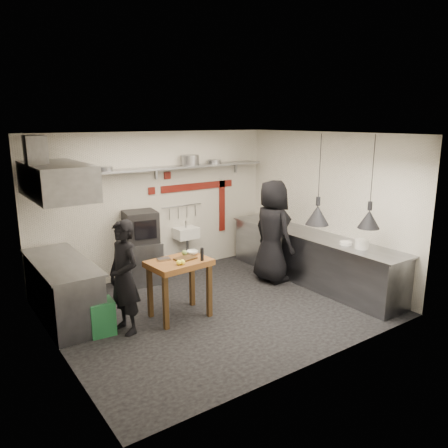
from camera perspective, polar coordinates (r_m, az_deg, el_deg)
floor at (r=7.31m, az=-0.91°, el=-10.86°), size 5.00×5.00×0.00m
ceiling at (r=6.66m, az=-1.00°, el=11.66°), size 5.00×5.00×0.00m
wall_back at (r=8.63m, az=-8.82°, el=2.54°), size 5.00×0.04×2.80m
wall_front at (r=5.31m, az=11.94°, el=-4.46°), size 5.00×0.04×2.80m
wall_left at (r=5.87m, az=-21.60°, el=-3.40°), size 0.04×4.20×2.80m
wall_right at (r=8.48m, az=13.17°, el=2.15°), size 0.04×4.20×2.80m
red_band_horiz at (r=9.02m, az=-3.40°, el=4.95°), size 1.70×0.02×0.14m
red_band_vert at (r=9.43m, az=-0.26°, el=2.38°), size 0.14×0.02×1.10m
red_tile_a at (r=8.64m, az=-7.40°, el=6.30°), size 0.14×0.02×0.14m
red_tile_b at (r=8.52m, az=-9.43°, el=4.30°), size 0.14×0.02×0.14m
back_shelf at (r=8.37m, az=-8.44°, el=7.21°), size 4.60×0.34×0.04m
shelf_bracket_left at (r=7.86m, az=-21.41°, el=5.31°), size 0.04×0.06×0.24m
shelf_bracket_mid at (r=8.51m, az=-8.88°, el=6.62°), size 0.04×0.06×0.24m
shelf_bracket_right at (r=9.50m, az=1.51°, el=7.46°), size 0.04×0.06×0.24m
pan_far_left at (r=7.81m, az=-18.33°, el=6.72°), size 0.30×0.30×0.09m
pan_mid_left at (r=7.95m, az=-15.14°, el=6.97°), size 0.29×0.29×0.07m
stock_pot at (r=8.68m, az=-4.45°, el=8.32°), size 0.42×0.42×0.20m
pan_right at (r=8.99m, az=-1.26°, el=8.15°), size 0.32×0.32×0.08m
oven_stand at (r=8.40m, az=-10.81°, el=-4.89°), size 0.80×0.75×0.80m
combi_oven at (r=8.19m, az=-10.85°, el=-0.35°), size 0.66×0.63×0.58m
oven_door at (r=7.96m, az=-10.30°, el=-0.72°), size 0.46×0.10×0.46m
oven_glass at (r=7.93m, az=-10.19°, el=-0.76°), size 0.40×0.08×0.34m
hand_sink at (r=8.86m, az=-4.98°, el=-1.17°), size 0.46×0.34×0.22m
sink_tap at (r=8.82m, az=-5.00°, el=-0.04°), size 0.03×0.03×0.14m
sink_drain at (r=8.95m, az=-4.79°, el=-3.95°), size 0.06×0.06×0.66m
utensil_rail at (r=8.86m, az=-5.50°, el=2.40°), size 0.90×0.02×0.02m
counter_right at (r=8.46m, az=11.24°, el=-4.42°), size 0.70×3.80×0.90m
counter_right_top at (r=8.33m, az=11.39°, el=-1.37°), size 0.76×3.90×0.03m
plate_stack at (r=7.57m, az=17.58°, el=-2.52°), size 0.29×0.29×0.15m
small_bowl_right at (r=7.75m, az=15.63°, el=-2.42°), size 0.24×0.24×0.05m
counter_left at (r=7.22m, az=-20.28°, el=-8.18°), size 0.70×1.90×0.90m
counter_left_top at (r=7.07m, az=-20.58°, el=-4.66°), size 0.76×2.00×0.03m
extractor_hood at (r=6.82m, az=-21.02°, el=5.33°), size 0.78×1.60×0.50m
hood_duct at (r=6.72m, az=-23.39°, el=8.46°), size 0.28×0.28×0.50m
green_bin at (r=6.64m, az=-15.73°, el=-11.62°), size 0.38×0.38×0.50m
prep_table at (r=6.87m, az=-5.83°, el=-8.40°), size 0.97×0.71×0.92m
cutting_board at (r=6.75m, az=-5.08°, el=-4.50°), size 0.35×0.27×0.02m
pepper_mill at (r=6.65m, az=-2.88°, el=-3.97°), size 0.07×0.07×0.20m
lemon_a at (r=6.48m, az=-5.96°, el=-5.03°), size 0.10×0.10×0.08m
lemon_b at (r=6.50m, az=-5.46°, el=-4.98°), size 0.09×0.09×0.08m
veg_ball at (r=6.90m, az=-5.18°, el=-3.78°), size 0.12×0.12×0.09m
steel_tray at (r=6.75m, az=-7.89°, el=-4.56°), size 0.22×0.17×0.03m
bowl at (r=6.98m, az=-4.16°, el=-3.74°), size 0.21×0.21×0.06m
heat_lamp_near at (r=7.08m, az=12.33°, el=5.61°), size 0.48×0.48×1.44m
heat_lamp_far at (r=7.19m, az=18.75°, el=5.19°), size 0.46×0.46×1.47m
chef_left at (r=6.40m, az=-12.90°, el=-6.79°), size 0.49×0.66×1.66m
chef_right at (r=8.24m, az=6.36°, el=-0.97°), size 0.65×0.97×1.94m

